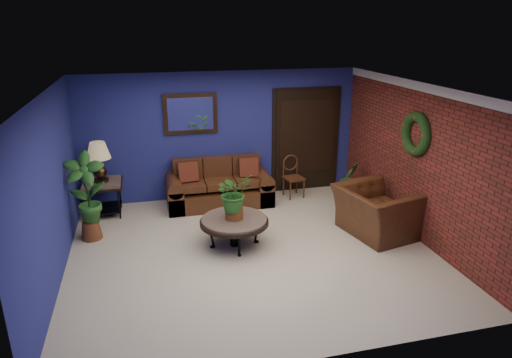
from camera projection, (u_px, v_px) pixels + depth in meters
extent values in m
plane|color=beige|center=(252.00, 251.00, 7.11)|extent=(5.50, 5.50, 0.00)
cube|color=navy|center=(222.00, 136.00, 8.98)|extent=(5.50, 0.04, 2.50)
cube|color=navy|center=(51.00, 191.00, 6.06)|extent=(0.04, 5.00, 2.50)
cube|color=maroon|center=(418.00, 162.00, 7.33)|extent=(0.04, 5.00, 2.50)
cube|color=white|center=(251.00, 89.00, 6.28)|extent=(5.50, 5.00, 0.02)
cube|color=white|center=(425.00, 88.00, 6.93)|extent=(0.03, 5.00, 0.14)
cube|color=#422A15|center=(190.00, 114.00, 8.65)|extent=(1.02, 0.06, 0.77)
cube|color=black|center=(306.00, 140.00, 9.42)|extent=(1.44, 0.06, 2.18)
torus|color=black|center=(416.00, 134.00, 7.21)|extent=(0.16, 0.72, 0.72)
cube|color=#4E2B16|center=(220.00, 197.00, 8.85)|extent=(2.00, 0.86, 0.33)
cube|color=#4E2B16|center=(216.00, 177.00, 9.04)|extent=(1.71, 0.24, 0.82)
cube|color=#4E2B16|center=(190.00, 185.00, 8.57)|extent=(0.55, 0.59, 0.13)
cube|color=#4E2B16|center=(220.00, 183.00, 8.70)|extent=(0.55, 0.59, 0.13)
cube|color=#4E2B16|center=(249.00, 180.00, 8.83)|extent=(0.55, 0.59, 0.13)
cube|color=#4E2B16|center=(175.00, 197.00, 8.63)|extent=(0.29, 0.86, 0.45)
cube|color=#4E2B16|center=(262.00, 190.00, 9.02)|extent=(0.29, 0.86, 0.45)
cube|color=maroon|center=(188.00, 172.00, 8.51)|extent=(0.36, 0.11, 0.36)
cube|color=maroon|center=(249.00, 167.00, 8.78)|extent=(0.36, 0.11, 0.36)
cylinder|color=#4F4945|center=(234.00, 220.00, 7.14)|extent=(1.02, 1.02, 0.05)
cylinder|color=black|center=(234.00, 222.00, 7.16)|extent=(1.09, 1.09, 0.05)
cylinder|color=black|center=(234.00, 233.00, 7.22)|extent=(0.14, 0.14, 0.42)
cube|color=#4F4945|center=(102.00, 183.00, 8.25)|extent=(0.66, 0.66, 0.05)
cube|color=black|center=(102.00, 185.00, 8.27)|extent=(0.70, 0.70, 0.04)
cube|color=black|center=(105.00, 208.00, 8.42)|extent=(0.60, 0.60, 0.03)
cylinder|color=black|center=(86.00, 206.00, 8.04)|extent=(0.03, 0.03, 0.62)
cylinder|color=black|center=(119.00, 203.00, 8.16)|extent=(0.03, 0.03, 0.62)
cylinder|color=black|center=(89.00, 195.00, 8.54)|extent=(0.03, 0.03, 0.62)
cylinder|color=black|center=(120.00, 192.00, 8.67)|extent=(0.03, 0.03, 0.62)
cylinder|color=#422A15|center=(101.00, 180.00, 8.24)|extent=(0.26, 0.26, 0.05)
sphere|color=#422A15|center=(101.00, 173.00, 8.19)|extent=(0.23, 0.23, 0.23)
cylinder|color=#422A15|center=(99.00, 163.00, 8.13)|extent=(0.03, 0.03, 0.30)
cone|color=tan|center=(98.00, 152.00, 8.06)|extent=(0.43, 0.43, 0.30)
cube|color=#522D17|center=(294.00, 178.00, 9.17)|extent=(0.41, 0.41, 0.04)
torus|color=#522D17|center=(290.00, 163.00, 9.22)|extent=(0.34, 0.09, 0.34)
cylinder|color=#522D17|center=(290.00, 191.00, 9.05)|extent=(0.03, 0.03, 0.38)
cylinder|color=#522D17|center=(304.00, 189.00, 9.16)|extent=(0.03, 0.03, 0.38)
cylinder|color=#522D17|center=(283.00, 186.00, 9.31)|extent=(0.03, 0.03, 0.38)
cylinder|color=#522D17|center=(297.00, 184.00, 9.43)|extent=(0.03, 0.03, 0.38)
imported|color=#4E2B16|center=(376.00, 212.00, 7.56)|extent=(1.30, 1.42, 0.80)
cylinder|color=brown|center=(234.00, 213.00, 7.11)|extent=(0.28, 0.28, 0.18)
imported|color=#21551A|center=(234.00, 192.00, 6.99)|extent=(0.67, 0.62, 0.61)
cylinder|color=brown|center=(348.00, 196.00, 9.04)|extent=(0.26, 0.26, 0.20)
imported|color=#21551A|center=(350.00, 178.00, 8.92)|extent=(0.41, 0.35, 0.67)
cylinder|color=brown|center=(91.00, 230.00, 7.47)|extent=(0.34, 0.34, 0.30)
imported|color=#21551A|center=(86.00, 190.00, 7.24)|extent=(0.66, 0.46, 1.21)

